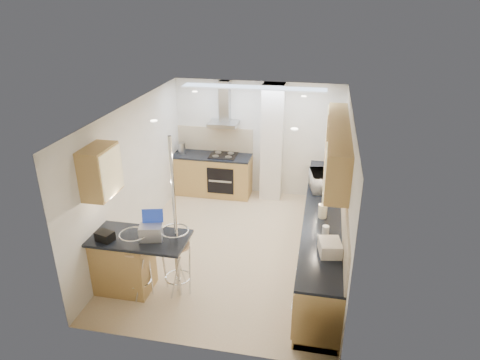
% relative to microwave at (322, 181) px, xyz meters
% --- Properties ---
extents(ground, '(4.80, 4.80, 0.00)m').
position_rel_microwave_xyz_m(ground, '(-1.43, -0.77, -1.08)').
color(ground, beige).
rests_on(ground, ground).
extents(room_shell, '(3.64, 4.84, 2.51)m').
position_rel_microwave_xyz_m(room_shell, '(-1.11, -0.40, 0.46)').
color(room_shell, silver).
rests_on(room_shell, ground).
extents(right_counter, '(0.63, 4.40, 0.92)m').
position_rel_microwave_xyz_m(right_counter, '(0.07, -0.77, -0.62)').
color(right_counter, '#B38747').
rests_on(right_counter, ground).
extents(back_counter, '(1.70, 0.63, 0.92)m').
position_rel_microwave_xyz_m(back_counter, '(-2.38, 1.33, -0.62)').
color(back_counter, '#B38747').
rests_on(back_counter, ground).
extents(peninsula, '(1.47, 0.72, 0.94)m').
position_rel_microwave_xyz_m(peninsula, '(-2.56, -2.22, -0.61)').
color(peninsula, '#B38747').
rests_on(peninsula, ground).
extents(microwave, '(0.50, 0.64, 0.32)m').
position_rel_microwave_xyz_m(microwave, '(0.00, 0.00, 0.00)').
color(microwave, white).
rests_on(microwave, right_counter).
extents(laptop, '(0.36, 0.31, 0.22)m').
position_rel_microwave_xyz_m(laptop, '(-2.34, -2.23, -0.03)').
color(laptop, '#A9AAB1').
rests_on(laptop, peninsula).
extents(bag, '(0.28, 0.23, 0.13)m').
position_rel_microwave_xyz_m(bag, '(-2.97, -2.40, -0.07)').
color(bag, black).
rests_on(bag, peninsula).
extents(bar_stool_near, '(0.52, 0.52, 1.06)m').
position_rel_microwave_xyz_m(bar_stool_near, '(-2.57, -2.31, -0.55)').
color(bar_stool_near, tan).
rests_on(bar_stool_near, ground).
extents(bar_stool_end, '(0.61, 0.61, 1.07)m').
position_rel_microwave_xyz_m(bar_stool_end, '(-2.02, -2.13, -0.54)').
color(bar_stool_end, tan).
rests_on(bar_stool_end, ground).
extents(jar_a, '(0.13, 0.13, 0.19)m').
position_rel_microwave_xyz_m(jar_a, '(0.16, 0.47, -0.06)').
color(jar_a, white).
rests_on(jar_a, right_counter).
extents(jar_b, '(0.14, 0.14, 0.14)m').
position_rel_microwave_xyz_m(jar_b, '(0.03, -0.10, -0.09)').
color(jar_b, white).
rests_on(jar_b, right_counter).
extents(jar_c, '(0.14, 0.14, 0.22)m').
position_rel_microwave_xyz_m(jar_c, '(0.04, -1.06, -0.05)').
color(jar_c, beige).
rests_on(jar_c, right_counter).
extents(jar_d, '(0.11, 0.11, 0.13)m').
position_rel_microwave_xyz_m(jar_d, '(0.10, -1.57, -0.10)').
color(jar_d, white).
rests_on(jar_d, right_counter).
extents(bread_bin, '(0.34, 0.40, 0.19)m').
position_rel_microwave_xyz_m(bread_bin, '(0.16, -2.08, -0.07)').
color(bread_bin, white).
rests_on(bread_bin, right_counter).
extents(kettle, '(0.16, 0.16, 0.24)m').
position_rel_microwave_xyz_m(kettle, '(-3.06, 1.31, -0.04)').
color(kettle, '#A6A9AA').
rests_on(kettle, back_counter).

